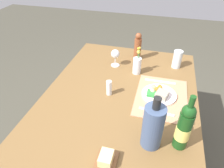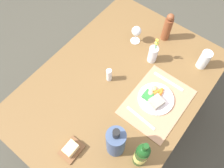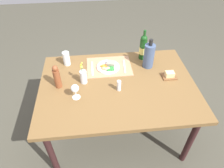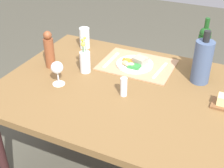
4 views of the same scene
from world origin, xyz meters
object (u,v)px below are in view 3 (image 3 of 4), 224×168
knife (92,68)px  butter_dish (169,75)px  fork (124,66)px  wine_glass (75,89)px  pepper_mill (57,77)px  dinner_plate (108,66)px  water_tumbler (67,59)px  wine_bottle (143,47)px  flower_vase (83,76)px  dining_table (118,90)px  cooler_bottle (149,56)px  salt_shaker (119,86)px

knife → butter_dish: butter_dish is taller
fork → wine_glass: (0.47, 0.37, 0.09)m
fork → pepper_mill: size_ratio=0.92×
dinner_plate → water_tumbler: size_ratio=1.60×
wine_bottle → flower_vase: wine_bottle is taller
butter_dish → water_tumbler: 1.02m
dinner_plate → pepper_mill: size_ratio=0.98×
flower_vase → dining_table: bearing=168.4°
knife → wine_glass: 0.41m
dining_table → cooler_bottle: bearing=-144.4°
dinner_plate → butter_dish: (-0.56, 0.20, 0.00)m
cooler_bottle → water_tumbler: bearing=-8.3°
dining_table → fork: fork is taller
cooler_bottle → salt_shaker: bearing=42.8°
wine_glass → pepper_mill: bearing=-44.2°
flower_vase → wine_glass: 0.20m
salt_shaker → knife: bearing=-55.6°
dining_table → salt_shaker: size_ratio=13.60×
water_tumbler → pepper_mill: bearing=80.3°
fork → knife: (0.32, 0.00, 0.00)m
pepper_mill → salt_shaker: pepper_mill is taller
dining_table → knife: size_ratio=6.50×
butter_dish → wine_glass: size_ratio=0.92×
wine_bottle → salt_shaker: (0.31, 0.46, -0.08)m
cooler_bottle → water_tumbler: cooler_bottle is taller
dining_table → pepper_mill: bearing=-3.2°
butter_dish → pepper_mill: 1.03m
flower_vase → dinner_plate: bearing=-142.6°
fork → wine_glass: wine_glass is taller
wine_glass → dining_table: bearing=-161.5°
fork → butter_dish: (-0.40, 0.20, 0.02)m
wine_bottle → wine_glass: 0.85m
water_tumbler → wine_glass: water_tumbler is taller
flower_vase → wine_glass: size_ratio=1.58×
wine_bottle → pepper_mill: size_ratio=1.39×
butter_dish → water_tumbler: bearing=-17.5°
dining_table → fork: 0.28m
dinner_plate → butter_dish: bearing=160.5°
butter_dish → flower_vase: flower_vase is taller
dinner_plate → knife: bearing=-0.2°
cooler_bottle → butter_dish: cooler_bottle is taller
dinner_plate → cooler_bottle: cooler_bottle is taller
cooler_bottle → wine_bottle: bearing=-79.4°
fork → pepper_mill: pepper_mill is taller
fork → wine_glass: size_ratio=1.51×
water_tumbler → dinner_plate: bearing=165.4°
salt_shaker → butter_dish: bearing=-166.2°
cooler_bottle → flower_vase: size_ratio=1.37×
knife → flower_vase: size_ratio=0.98×
dinner_plate → flower_vase: 0.31m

